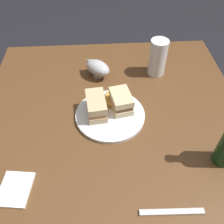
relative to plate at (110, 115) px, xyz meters
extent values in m
plane|color=black|center=(0.01, 0.01, -0.76)|extent=(6.00, 6.00, 0.00)
cube|color=brown|center=(0.01, 0.01, -0.38)|extent=(1.02, 1.00, 0.76)
cylinder|color=white|center=(0.00, 0.00, 0.00)|extent=(0.26, 0.26, 0.01)
cube|color=beige|center=(-0.03, 0.04, 0.02)|extent=(0.11, 0.09, 0.02)
cube|color=brown|center=(-0.03, 0.04, 0.04)|extent=(0.11, 0.08, 0.02)
cube|color=beige|center=(-0.03, 0.04, 0.06)|extent=(0.11, 0.09, 0.02)
cube|color=#CCB284|center=(-0.01, -0.05, 0.02)|extent=(0.12, 0.08, 0.03)
cube|color=#B27A4C|center=(-0.01, -0.05, 0.04)|extent=(0.12, 0.07, 0.02)
cube|color=#CCB284|center=(-0.01, -0.05, 0.06)|extent=(0.12, 0.08, 0.03)
cube|color=gold|center=(-0.06, -0.04, 0.02)|extent=(0.04, 0.04, 0.02)
cube|color=#AD702D|center=(-0.04, 0.03, 0.02)|extent=(0.04, 0.05, 0.02)
cube|color=gold|center=(-0.03, -0.05, 0.01)|extent=(0.04, 0.05, 0.01)
cube|color=gold|center=(-0.08, 0.00, 0.01)|extent=(0.05, 0.03, 0.02)
cube|color=gold|center=(-0.05, -0.01, 0.02)|extent=(0.05, 0.06, 0.02)
cylinder|color=white|center=(-0.25, 0.22, 0.07)|extent=(0.08, 0.08, 0.16)
cylinder|color=#C67014|center=(-0.25, 0.22, 0.02)|extent=(0.07, 0.07, 0.05)
cylinder|color=#B7B7BC|center=(-0.24, -0.04, 0.00)|extent=(0.04, 0.04, 0.02)
ellipsoid|color=#B7B7BC|center=(-0.24, -0.04, 0.04)|extent=(0.13, 0.13, 0.06)
ellipsoid|color=#381E0F|center=(-0.24, -0.04, 0.05)|extent=(0.11, 0.11, 0.02)
cone|color=#B7B7BC|center=(-0.28, -0.08, 0.05)|extent=(0.04, 0.04, 0.02)
cube|color=white|center=(0.27, -0.30, 0.00)|extent=(0.12, 0.10, 0.01)
cube|color=silver|center=(0.37, 0.15, 0.00)|extent=(0.02, 0.18, 0.01)
camera|label=1|loc=(0.61, -0.03, 0.68)|focal=39.36mm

